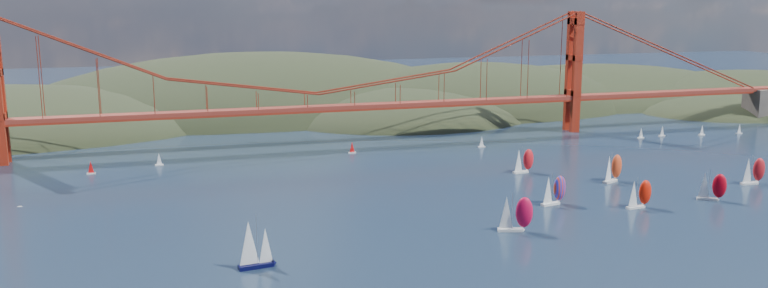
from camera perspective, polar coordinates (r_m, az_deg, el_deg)
headlands at (r=422.20m, az=-1.81°, el=1.05°), size 725.00×225.00×96.00m
bridge at (r=310.62m, az=-5.42°, el=5.71°), size 552.00×12.00×55.00m
sloop_navy at (r=174.66m, az=-9.89°, el=-7.57°), size 8.40×5.13×12.66m
racer_0 at (r=201.64m, az=9.94°, el=-5.20°), size 9.47×5.64×10.62m
racer_1 at (r=232.77m, az=18.86°, el=-3.58°), size 8.26×3.53×9.40m
racer_2 at (r=249.64m, az=23.68°, el=-2.95°), size 8.40×6.59×9.54m
racer_3 at (r=262.65m, az=17.02°, el=-1.75°), size 9.24×6.45×10.35m
racer_4 at (r=277.08m, az=26.31°, el=-1.81°), size 8.61×3.48×9.92m
racer_5 at (r=269.02m, az=10.57°, el=-1.24°), size 8.45×4.36×9.49m
racer_rwb at (r=229.53m, az=12.80°, el=-3.41°), size 8.78×4.60×9.85m
distant_boat_2 at (r=282.37m, az=-21.44°, el=-1.67°), size 3.00×2.00×4.70m
distant_boat_3 at (r=288.32m, az=-16.77°, el=-1.12°), size 3.00×2.00×4.70m
distant_boat_4 at (r=348.77m, az=18.99°, el=0.80°), size 3.00×2.00×4.70m
distant_boat_5 at (r=357.42m, az=20.44°, el=0.94°), size 3.00×2.00×4.70m
distant_boat_6 at (r=366.33m, az=23.07°, el=0.98°), size 3.00×2.00×4.70m
distant_boat_7 at (r=377.30m, az=25.46°, el=1.06°), size 3.00×2.00×4.70m
distant_boat_8 at (r=312.49m, az=7.45°, el=0.18°), size 3.00×2.00×4.70m
distant_boat_9 at (r=298.17m, az=-2.45°, el=-0.26°), size 3.00×2.00×4.70m
gull at (r=144.87m, az=-26.00°, el=-4.31°), size 0.90×0.25×0.17m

